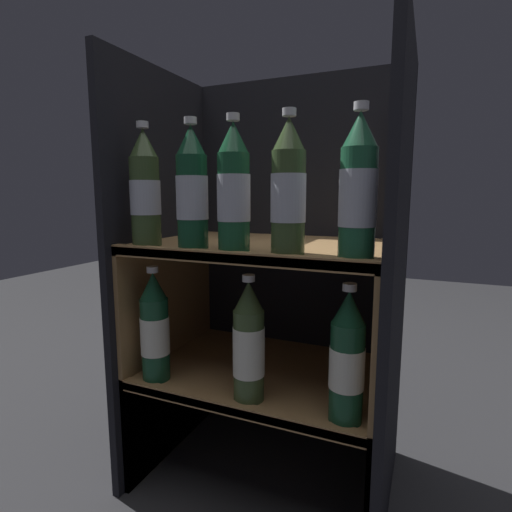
# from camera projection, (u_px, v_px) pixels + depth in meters

# --- Properties ---
(fridge_back_wall) EXTENTS (0.62, 0.02, 1.05)m
(fridge_back_wall) POSITION_uv_depth(u_px,v_px,m) (293.00, 265.00, 1.17)
(fridge_back_wall) COLOR black
(fridge_back_wall) RESTS_ON ground_plane
(fridge_side_left) EXTENTS (0.02, 0.45, 1.05)m
(fridge_side_left) POSITION_uv_depth(u_px,v_px,m) (164.00, 270.00, 1.09)
(fridge_side_left) COLOR black
(fridge_side_left) RESTS_ON ground_plane
(fridge_side_right) EXTENTS (0.02, 0.45, 1.05)m
(fridge_side_right) POSITION_uv_depth(u_px,v_px,m) (396.00, 290.00, 0.86)
(fridge_side_right) COLOR black
(fridge_side_right) RESTS_ON ground_plane
(shelf_lower) EXTENTS (0.58, 0.41, 0.30)m
(shelf_lower) POSITION_uv_depth(u_px,v_px,m) (264.00, 393.00, 1.01)
(shelf_lower) COLOR #9E7547
(shelf_lower) RESTS_ON ground_plane
(shelf_upper) EXTENTS (0.58, 0.41, 0.62)m
(shelf_upper) POSITION_uv_depth(u_px,v_px,m) (265.00, 315.00, 0.98)
(shelf_upper) COLOR #9E7547
(shelf_upper) RESTS_ON ground_plane
(bottle_upper_front_0) EXTENTS (0.07, 0.07, 0.27)m
(bottle_upper_front_0) POSITION_uv_depth(u_px,v_px,m) (145.00, 191.00, 0.89)
(bottle_upper_front_0) COLOR #384C28
(bottle_upper_front_0) RESTS_ON shelf_upper
(bottle_upper_front_1) EXTENTS (0.07, 0.07, 0.27)m
(bottle_upper_front_1) POSITION_uv_depth(u_px,v_px,m) (192.00, 191.00, 0.84)
(bottle_upper_front_1) COLOR #144228
(bottle_upper_front_1) RESTS_ON shelf_upper
(bottle_upper_front_2) EXTENTS (0.07, 0.07, 0.27)m
(bottle_upper_front_2) POSITION_uv_depth(u_px,v_px,m) (234.00, 191.00, 0.81)
(bottle_upper_front_2) COLOR #194C2D
(bottle_upper_front_2) RESTS_ON shelf_upper
(bottle_upper_front_3) EXTENTS (0.07, 0.07, 0.27)m
(bottle_upper_front_3) POSITION_uv_depth(u_px,v_px,m) (288.00, 190.00, 0.76)
(bottle_upper_front_3) COLOR #384C28
(bottle_upper_front_3) RESTS_ON shelf_upper
(bottle_upper_front_4) EXTENTS (0.07, 0.07, 0.27)m
(bottle_upper_front_4) POSITION_uv_depth(u_px,v_px,m) (358.00, 190.00, 0.71)
(bottle_upper_front_4) COLOR #1E5638
(bottle_upper_front_4) RESTS_ON shelf_upper
(bottle_lower_front_0) EXTENTS (0.07, 0.07, 0.27)m
(bottle_lower_front_0) POSITION_uv_depth(u_px,v_px,m) (155.00, 329.00, 0.94)
(bottle_lower_front_0) COLOR #144228
(bottle_lower_front_0) RESTS_ON shelf_lower
(bottle_lower_front_1) EXTENTS (0.07, 0.07, 0.27)m
(bottle_lower_front_1) POSITION_uv_depth(u_px,v_px,m) (249.00, 345.00, 0.84)
(bottle_lower_front_1) COLOR #384C28
(bottle_lower_front_1) RESTS_ON shelf_lower
(bottle_lower_front_2) EXTENTS (0.07, 0.07, 0.27)m
(bottle_lower_front_2) POSITION_uv_depth(u_px,v_px,m) (347.00, 360.00, 0.76)
(bottle_lower_front_2) COLOR #144228
(bottle_lower_front_2) RESTS_ON shelf_lower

